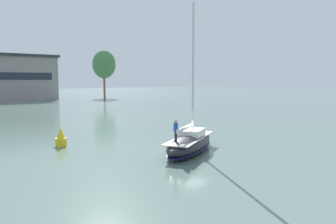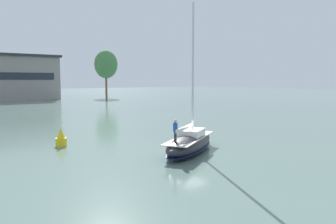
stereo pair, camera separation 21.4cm
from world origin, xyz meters
name	(u,v)px [view 1 (the left image)]	position (x,y,z in m)	size (l,w,h in m)	color
ground_plane	(190,152)	(0.00, 0.00, 0.00)	(400.00, 400.00, 0.00)	slate
tree_shore_right	(104,64)	(31.01, 80.27, 10.95)	(7.60, 7.60, 15.64)	brown
sailboat_main	(190,142)	(0.01, 0.01, 0.82)	(8.72, 6.74, 12.04)	#232328
channel_buoy	(61,138)	(-7.66, 8.58, 0.69)	(0.97, 0.97, 1.77)	yellow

